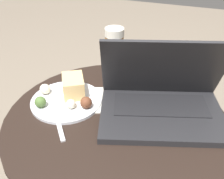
# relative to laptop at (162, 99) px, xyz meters

# --- Properties ---
(table) EXTENTS (0.63, 0.63, 0.50)m
(table) POSITION_rel_laptop_xyz_m (-0.11, -0.06, -0.19)
(table) COLOR #9E9EA3
(table) RESTS_ON ground_plane
(napkin) EXTENTS (0.22, 0.19, 0.00)m
(napkin) POSITION_rel_laptop_xyz_m (-0.26, -0.03, -0.04)
(napkin) COLOR silver
(napkin) RESTS_ON table
(laptop) EXTENTS (0.39, 0.32, 0.22)m
(laptop) POSITION_rel_laptop_xyz_m (0.00, 0.00, 0.00)
(laptop) COLOR #232326
(laptop) RESTS_ON table
(beer_glass) EXTENTS (0.06, 0.06, 0.19)m
(beer_glass) POSITION_rel_laptop_xyz_m (-0.18, 0.12, 0.05)
(beer_glass) COLOR brown
(beer_glass) RESTS_ON table
(snack_plate) EXTENTS (0.21, 0.21, 0.07)m
(snack_plate) POSITION_rel_laptop_xyz_m (-0.28, -0.04, -0.03)
(snack_plate) COLOR silver
(snack_plate) RESTS_ON table
(fork) EXTENTS (0.13, 0.15, 0.00)m
(fork) POSITION_rel_laptop_xyz_m (-0.27, -0.12, -0.04)
(fork) COLOR silver
(fork) RESTS_ON table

